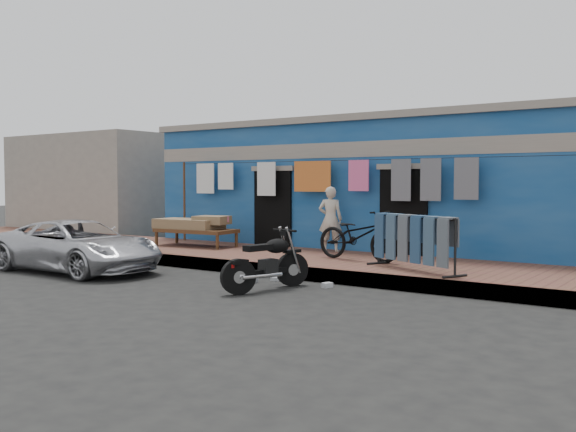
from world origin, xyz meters
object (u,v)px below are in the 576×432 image
Objects in this scene: bicycle at (358,230)px; motorcycle at (266,260)px; car at (78,245)px; jeans_rack at (414,242)px; charpoy at (196,231)px; seated_person at (330,219)px.

bicycle is 1.17× the size of motorcycle.
jeans_rack is at bearing -69.52° from car.
car is 3.38m from charpoy.
seated_person is 1.73m from bicycle.
charpoy is 1.05× the size of jeans_rack.
car is 5.43m from seated_person.
bicycle reaches higher than jeans_rack.
car is 2.03× the size of bicycle.
bicycle is at bearing 117.69° from seated_person.
car reaches higher than motorcycle.
bicycle is at bearing -57.29° from car.
bicycle is at bearing 94.62° from motorcycle.
bicycle reaches higher than charpoy.
bicycle is at bearing 155.10° from jeans_rack.
motorcycle is at bearing -131.16° from jeans_rack.
motorcycle is 2.68m from jeans_rack.
seated_person is at bearing 115.67° from motorcycle.
bicycle is 0.86× the size of charpoy.
bicycle is 2.74m from motorcycle.
charpoy is at bearing -8.27° from seated_person.
bicycle is 4.67m from charpoy.
jeans_rack is at bearing -108.47° from bicycle.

